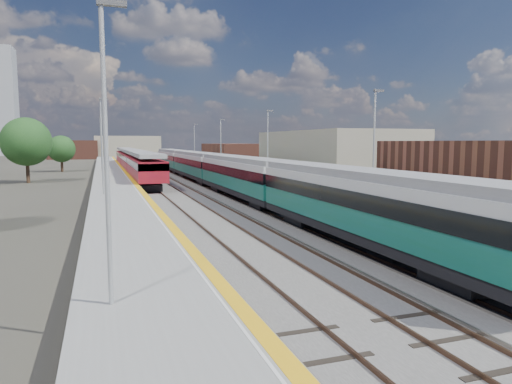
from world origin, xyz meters
TOP-DOWN VIEW (x-y plane):
  - ground at (0.00, 50.00)m, footprint 320.00×320.00m
  - ballast_bed at (-2.25, 52.50)m, footprint 10.50×155.00m
  - tracks at (-1.65, 54.18)m, footprint 8.96×160.00m
  - platform_right at (5.28, 52.49)m, footprint 4.70×155.00m
  - platform_left at (-9.05, 52.49)m, footprint 4.30×155.00m
  - buildings at (-18.12, 138.60)m, footprint 72.00×185.50m
  - green_train at (1.50, 44.75)m, footprint 2.89×80.37m
  - red_train at (-5.50, 71.21)m, footprint 2.99×60.69m
  - tree_b at (-19.00, 59.28)m, footprint 6.01×6.01m
  - tree_c at (-16.67, 81.42)m, footprint 4.60×4.60m
  - tree_d at (23.99, 59.39)m, footprint 4.16×4.16m

SIDE VIEW (x-z plane):
  - ground at x=0.00m, z-range 0.00..0.00m
  - ballast_bed at x=-2.25m, z-range 0.00..0.06m
  - tracks at x=-1.65m, z-range 0.02..0.19m
  - platform_left at x=-9.05m, z-range -3.74..4.78m
  - platform_right at x=5.28m, z-range -3.72..4.80m
  - red_train at x=-5.50m, z-range 0.35..4.13m
  - green_train at x=1.50m, z-range 0.65..3.83m
  - tree_d at x=23.99m, z-range 0.72..6.36m
  - tree_c at x=-16.67m, z-range 0.80..7.04m
  - tree_b at x=-19.00m, z-range 1.06..9.21m
  - buildings at x=-18.12m, z-range -9.30..30.70m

